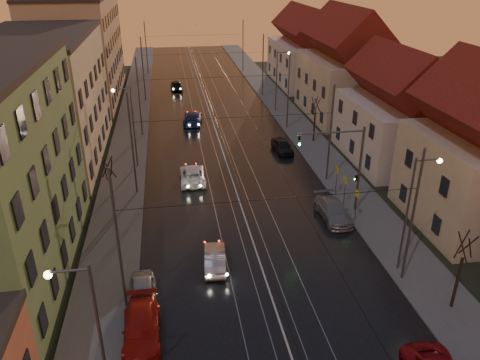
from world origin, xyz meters
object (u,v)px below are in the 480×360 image
driving_car_2 (193,175)px  parked_left_3 (143,294)px  street_lamp_3 (279,75)px  street_lamp_2 (130,119)px  parked_right_1 (333,210)px  driving_car_1 (215,258)px  parked_right_2 (282,146)px  driving_car_4 (176,85)px  street_lamp_1 (413,204)px  parked_left_2 (141,327)px  driving_car_3 (193,118)px  traffic_light_mast (348,160)px  street_lamp_0 (91,328)px

driving_car_2 → parked_left_3: bearing=77.3°
driving_car_2 → street_lamp_3: bearing=-121.2°
street_lamp_2 → parked_right_1: size_ratio=1.65×
driving_car_1 → driving_car_2: 13.47m
parked_right_2 → driving_car_4: bearing=105.5°
driving_car_1 → driving_car_2: (-0.61, 13.45, 0.03)m
street_lamp_1 → parked_right_2: (-2.90, 21.47, -4.19)m
street_lamp_2 → driving_car_4: bearing=80.2°
parked_left_2 → parked_right_1: (14.45, 10.80, -0.00)m
street_lamp_1 → street_lamp_2: same height
driving_car_3 → driving_car_4: size_ratio=1.19×
street_lamp_1 → traffic_light_mast: bearing=97.9°
street_lamp_2 → driving_car_1: street_lamp_2 is taller
street_lamp_1 → driving_car_4: bearing=104.7°
parked_right_1 → parked_left_3: bearing=-152.2°
street_lamp_3 → driving_car_1: bearing=-109.8°
driving_car_4 → street_lamp_3: bearing=132.7°
driving_car_3 → driving_car_4: bearing=-77.6°
parked_left_3 → street_lamp_2: bearing=90.9°
street_lamp_2 → parked_right_1: street_lamp_2 is taller
street_lamp_0 → parked_left_2: street_lamp_0 is taller
parked_left_3 → parked_right_1: (14.45, 7.98, 0.02)m
street_lamp_0 → parked_left_2: size_ratio=1.65×
driving_car_1 → parked_left_2: parked_left_2 is taller
parked_right_1 → driving_car_1: bearing=-154.5°
driving_car_2 → driving_car_3: size_ratio=0.93×
street_lamp_2 → driving_car_2: 8.14m
street_lamp_1 → parked_right_1: 8.62m
street_lamp_1 → parked_right_2: street_lamp_1 is taller
driving_car_4 → parked_right_1: 43.97m
traffic_light_mast → parked_right_1: bearing=-144.8°
street_lamp_0 → parked_left_3: (1.50, 7.21, -4.20)m
driving_car_4 → parked_left_2: bearing=85.4°
driving_car_2 → traffic_light_mast: bearing=147.4°
driving_car_4 → driving_car_2: bearing=89.9°
parked_right_2 → traffic_light_mast: bearing=-86.7°
street_lamp_2 → traffic_light_mast: 20.89m
driving_car_4 → street_lamp_0: bearing=84.2°
street_lamp_1 → parked_left_3: 17.24m
traffic_light_mast → driving_car_2: size_ratio=1.48×
street_lamp_3 → street_lamp_1: bearing=-90.0°
street_lamp_1 → parked_left_2: street_lamp_1 is taller
parked_right_2 → street_lamp_2: bearing=-178.7°
driving_car_1 → parked_right_1: size_ratio=0.81×
street_lamp_2 → street_lamp_3: (18.21, 16.00, 0.00)m
street_lamp_2 → driving_car_3: 14.82m
driving_car_2 → parked_left_3: 16.95m
driving_car_1 → parked_left_3: size_ratio=0.97×
street_lamp_1 → traffic_light_mast: street_lamp_1 is taller
street_lamp_0 → driving_car_1: (6.08, 10.24, -4.24)m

